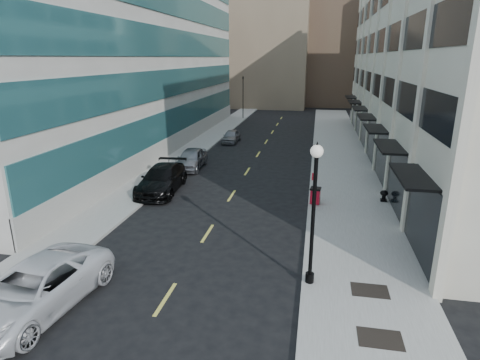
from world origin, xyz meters
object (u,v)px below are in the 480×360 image
at_px(car_silver_sedan, 191,159).
at_px(urn_planter, 384,195).
at_px(traffic_signal, 243,79).
at_px(lamppost, 314,203).
at_px(sign_post, 314,186).
at_px(car_black_pickup, 162,179).
at_px(trash_bin, 315,195).
at_px(car_white_van, 35,289).
at_px(car_grey_sedan, 231,136).

relative_size(car_silver_sedan, urn_planter, 6.92).
xyz_separation_m(traffic_signal, lamppost, (10.80, -44.00, -2.22)).
xyz_separation_m(sign_post, urn_planter, (4.30, 3.12, -1.26)).
bearing_deg(sign_post, lamppost, -91.26).
distance_m(car_black_pickup, lamppost, 14.45).
height_order(car_silver_sedan, trash_bin, car_silver_sedan).
height_order(car_white_van, car_grey_sedan, car_white_van).
bearing_deg(car_white_van, urn_planter, 51.18).
distance_m(car_black_pickup, car_grey_sedan, 16.97).
xyz_separation_m(car_silver_sedan, urn_planter, (14.25, -5.66, -0.25)).
xyz_separation_m(car_white_van, car_silver_sedan, (-0.38, 19.57, -0.05)).
bearing_deg(lamppost, urn_planter, 67.55).
relative_size(car_black_pickup, urn_planter, 8.61).
xyz_separation_m(traffic_signal, car_silver_sedan, (0.85, -27.93, -4.90)).
bearing_deg(trash_bin, traffic_signal, 114.59).
relative_size(car_grey_sedan, trash_bin, 3.78).
bearing_deg(trash_bin, lamppost, -83.39).
relative_size(traffic_signal, trash_bin, 6.84).
height_order(car_white_van, urn_planter, car_white_van).
relative_size(trash_bin, sign_post, 0.39).
bearing_deg(car_grey_sedan, trash_bin, -63.56).
height_order(traffic_signal, car_black_pickup, traffic_signal).
relative_size(car_grey_sedan, sign_post, 1.46).
distance_m(car_white_van, car_silver_sedan, 19.57).
bearing_deg(lamppost, trash_bin, 89.37).
bearing_deg(car_grey_sedan, car_white_van, -91.66).
xyz_separation_m(car_black_pickup, sign_post, (10.10, -2.71, 0.96)).
bearing_deg(traffic_signal, car_grey_sedan, -83.76).
xyz_separation_m(car_white_van, lamppost, (9.57, 3.50, 2.63)).
bearing_deg(traffic_signal, sign_post, -73.61).
bearing_deg(traffic_signal, car_silver_sedan, -88.26).
distance_m(lamppost, urn_planter, 11.64).
xyz_separation_m(car_black_pickup, car_grey_sedan, (1.17, 16.93, -0.21)).
bearing_deg(car_white_van, sign_post, 54.52).
bearing_deg(urn_planter, car_grey_sedan, 128.69).
height_order(car_grey_sedan, lamppost, lamppost).
distance_m(trash_bin, lamppost, 9.54).
height_order(car_silver_sedan, urn_planter, car_silver_sedan).
bearing_deg(car_silver_sedan, urn_planter, -24.09).
bearing_deg(trash_bin, car_grey_sedan, 124.14).
xyz_separation_m(car_white_van, car_black_pickup, (-0.53, 13.50, 0.00)).
height_order(car_black_pickup, trash_bin, car_black_pickup).
bearing_deg(urn_planter, lamppost, -112.45).
bearing_deg(car_grey_sedan, car_black_pickup, -94.39).
xyz_separation_m(car_white_van, car_grey_sedan, (0.64, 30.43, -0.20)).
distance_m(car_white_van, lamppost, 10.53).
bearing_deg(car_white_van, traffic_signal, 97.60).
bearing_deg(car_silver_sedan, car_grey_sedan, 82.23).
bearing_deg(trash_bin, car_silver_sedan, 152.57).
height_order(trash_bin, urn_planter, trash_bin).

